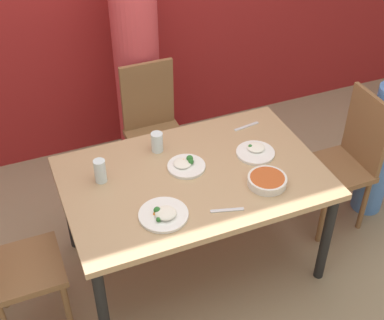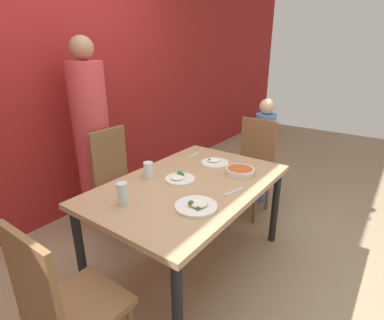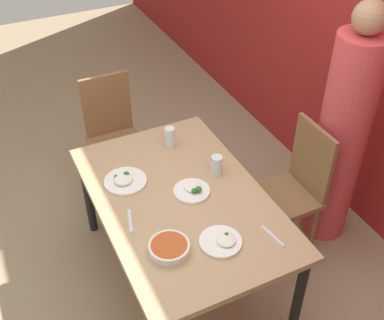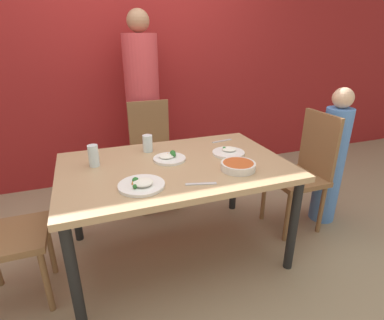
{
  "view_description": "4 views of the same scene",
  "coord_description": "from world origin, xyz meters",
  "px_view_note": "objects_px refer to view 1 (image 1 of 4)",
  "views": [
    {
      "loc": [
        -0.9,
        -2.17,
        2.69
      ],
      "look_at": [
        -0.01,
        -0.01,
        0.84
      ],
      "focal_mm": 50.0,
      "sensor_mm": 36.0,
      "label": 1
    },
    {
      "loc": [
        -1.6,
        -1.18,
        1.65
      ],
      "look_at": [
        0.03,
        -0.0,
        0.89
      ],
      "focal_mm": 28.0,
      "sensor_mm": 36.0,
      "label": 2
    },
    {
      "loc": [
        1.93,
        -0.86,
        2.68
      ],
      "look_at": [
        -0.02,
        0.08,
        0.97
      ],
      "focal_mm": 45.0,
      "sensor_mm": 36.0,
      "label": 3
    },
    {
      "loc": [
        -0.53,
        -1.76,
        1.5
      ],
      "look_at": [
        0.09,
        -0.08,
        0.77
      ],
      "focal_mm": 28.0,
      "sensor_mm": 36.0,
      "label": 4
    }
  ],
  "objects_px": {
    "person_child": "(381,146)",
    "bowl_curry": "(267,180)",
    "chair_adult_spot": "(154,127)",
    "glass_water_tall": "(157,142)",
    "plate_rice_adult": "(255,152)",
    "person_adult": "(137,69)",
    "chair_child_spot": "(346,158)"
  },
  "relations": [
    {
      "from": "chair_adult_spot",
      "to": "bowl_curry",
      "type": "relative_size",
      "value": 4.39
    },
    {
      "from": "glass_water_tall",
      "to": "bowl_curry",
      "type": "bearing_deg",
      "value": -48.65
    },
    {
      "from": "bowl_curry",
      "to": "chair_child_spot",
      "type": "bearing_deg",
      "value": 17.43
    },
    {
      "from": "person_child",
      "to": "bowl_curry",
      "type": "bearing_deg",
      "value": -167.07
    },
    {
      "from": "chair_child_spot",
      "to": "plate_rice_adult",
      "type": "height_order",
      "value": "chair_child_spot"
    },
    {
      "from": "chair_child_spot",
      "to": "person_adult",
      "type": "distance_m",
      "value": 1.59
    },
    {
      "from": "person_adult",
      "to": "chair_child_spot",
      "type": "bearing_deg",
      "value": -47.51
    },
    {
      "from": "chair_child_spot",
      "to": "glass_water_tall",
      "type": "relative_size",
      "value": 7.83
    },
    {
      "from": "chair_child_spot",
      "to": "person_adult",
      "type": "bearing_deg",
      "value": -137.51
    },
    {
      "from": "person_adult",
      "to": "person_child",
      "type": "relative_size",
      "value": 1.51
    },
    {
      "from": "person_child",
      "to": "glass_water_tall",
      "type": "bearing_deg",
      "value": 168.64
    },
    {
      "from": "chair_child_spot",
      "to": "plate_rice_adult",
      "type": "xyz_separation_m",
      "value": [
        -0.67,
        0.04,
        0.22
      ]
    },
    {
      "from": "bowl_curry",
      "to": "plate_rice_adult",
      "type": "distance_m",
      "value": 0.29
    },
    {
      "from": "chair_adult_spot",
      "to": "person_adult",
      "type": "distance_m",
      "value": 0.44
    },
    {
      "from": "chair_child_spot",
      "to": "bowl_curry",
      "type": "relative_size",
      "value": 4.39
    },
    {
      "from": "person_child",
      "to": "bowl_curry",
      "type": "relative_size",
      "value": 5.23
    },
    {
      "from": "bowl_curry",
      "to": "glass_water_tall",
      "type": "height_order",
      "value": "glass_water_tall"
    },
    {
      "from": "chair_child_spot",
      "to": "plate_rice_adult",
      "type": "distance_m",
      "value": 0.7
    },
    {
      "from": "chair_child_spot",
      "to": "glass_water_tall",
      "type": "xyz_separation_m",
      "value": [
        -1.2,
        0.3,
        0.26
      ]
    },
    {
      "from": "person_child",
      "to": "plate_rice_adult",
      "type": "xyz_separation_m",
      "value": [
        -0.94,
        0.04,
        0.19
      ]
    },
    {
      "from": "person_child",
      "to": "plate_rice_adult",
      "type": "height_order",
      "value": "person_child"
    },
    {
      "from": "bowl_curry",
      "to": "chair_adult_spot",
      "type": "bearing_deg",
      "value": 106.68
    },
    {
      "from": "bowl_curry",
      "to": "glass_water_tall",
      "type": "distance_m",
      "value": 0.71
    },
    {
      "from": "chair_adult_spot",
      "to": "bowl_curry",
      "type": "height_order",
      "value": "chair_adult_spot"
    },
    {
      "from": "person_adult",
      "to": "bowl_curry",
      "type": "relative_size",
      "value": 7.91
    },
    {
      "from": "chair_adult_spot",
      "to": "bowl_curry",
      "type": "bearing_deg",
      "value": -73.32
    },
    {
      "from": "chair_child_spot",
      "to": "person_child",
      "type": "relative_size",
      "value": 0.84
    },
    {
      "from": "glass_water_tall",
      "to": "plate_rice_adult",
      "type": "bearing_deg",
      "value": -25.21
    },
    {
      "from": "chair_adult_spot",
      "to": "person_child",
      "type": "relative_size",
      "value": 0.84
    },
    {
      "from": "person_child",
      "to": "person_adult",
      "type": "bearing_deg",
      "value": 139.04
    },
    {
      "from": "person_child",
      "to": "bowl_curry",
      "type": "distance_m",
      "value": 1.06
    },
    {
      "from": "bowl_curry",
      "to": "plate_rice_adult",
      "type": "relative_size",
      "value": 0.95
    }
  ]
}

